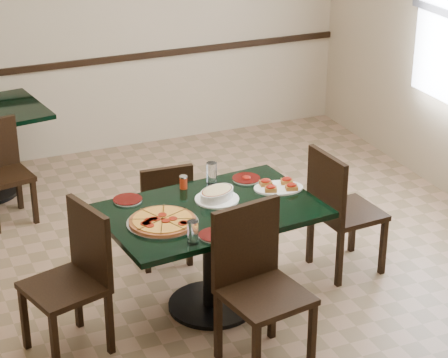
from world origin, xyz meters
name	(u,v)px	position (x,y,z in m)	size (l,w,h in m)	color
floor	(207,282)	(0.00, 0.00, 0.00)	(5.50, 5.50, 0.00)	#84654C
room_shell	(240,49)	(1.02, 1.73, 1.17)	(5.50, 5.50, 5.50)	silver
main_table	(211,233)	(-0.09, -0.32, 0.57)	(1.48, 1.03, 0.75)	black
chair_far	(164,209)	(-0.18, 0.37, 0.45)	(0.40, 0.40, 0.82)	black
chair_near	(256,277)	(-0.06, -0.95, 0.57)	(0.54, 0.54, 1.01)	black
chair_right	(339,206)	(0.93, -0.22, 0.53)	(0.47, 0.47, 0.94)	black
chair_left	(76,272)	(-1.03, -0.41, 0.54)	(0.55, 0.55, 0.95)	black
back_chair_near	(1,166)	(-1.14, 1.61, 0.46)	(0.46, 0.46, 0.83)	black
pepperoni_pizza	(163,221)	(-0.46, -0.40, 0.77)	(0.46, 0.46, 0.04)	silver
lasagna_casserole	(217,194)	(-0.01, -0.21, 0.80)	(0.32, 0.30, 0.09)	white
bread_basket	(248,216)	(0.04, -0.59, 0.79)	(0.27, 0.22, 0.10)	brown
bruschetta_platter	(278,186)	(0.44, -0.22, 0.77)	(0.39, 0.31, 0.05)	white
side_plate_near	(215,235)	(-0.22, -0.69, 0.76)	(0.20, 0.20, 0.02)	white
side_plate_far_r	(246,179)	(0.31, 0.01, 0.76)	(0.20, 0.20, 0.03)	white
side_plate_far_l	(128,200)	(-0.56, 0.00, 0.76)	(0.19, 0.19, 0.02)	white
napkin_setting	(214,236)	(-0.22, -0.68, 0.75)	(0.20, 0.20, 0.01)	silver
water_glass_a	(212,173)	(0.06, 0.04, 0.83)	(0.07, 0.07, 0.16)	white
water_glass_b	(193,233)	(-0.38, -0.72, 0.82)	(0.07, 0.07, 0.15)	white
pepper_shaker	(183,182)	(-0.15, 0.04, 0.80)	(0.05, 0.05, 0.09)	red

